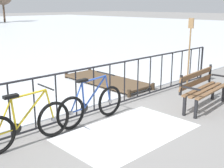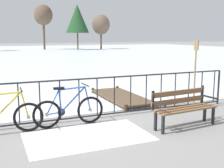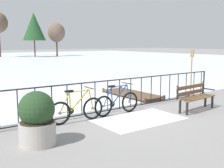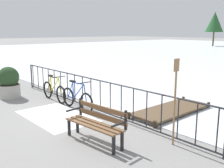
{
  "view_description": "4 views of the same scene",
  "coord_description": "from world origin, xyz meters",
  "px_view_note": "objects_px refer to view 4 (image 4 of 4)",
  "views": [
    {
      "loc": [
        -4.0,
        -4.74,
        2.33
      ],
      "look_at": [
        0.22,
        -0.34,
        0.71
      ],
      "focal_mm": 47.72,
      "sensor_mm": 36.0,
      "label": 1
    },
    {
      "loc": [
        -1.98,
        -6.69,
        2.1
      ],
      "look_at": [
        0.79,
        -0.24,
        0.92
      ],
      "focal_mm": 45.61,
      "sensor_mm": 36.0,
      "label": 2
    },
    {
      "loc": [
        -5.56,
        -7.26,
        2.26
      ],
      "look_at": [
        -0.34,
        -0.05,
        0.94
      ],
      "focal_mm": 44.99,
      "sensor_mm": 36.0,
      "label": 3
    },
    {
      "loc": [
        6.71,
        -4.96,
        2.57
      ],
      "look_at": [
        0.73,
        0.27,
        0.95
      ],
      "focal_mm": 42.14,
      "sensor_mm": 36.0,
      "label": 4
    }
  ],
  "objects_px": {
    "bicycle_second": "(77,99)",
    "park_bench": "(97,121)",
    "bicycle_near_railing": "(54,91)",
    "planter_with_shrub": "(9,83)",
    "oar_upright": "(175,97)"
  },
  "relations": [
    {
      "from": "bicycle_second",
      "to": "park_bench",
      "type": "height_order",
      "value": "bicycle_second"
    },
    {
      "from": "bicycle_near_railing",
      "to": "planter_with_shrub",
      "type": "height_order",
      "value": "planter_with_shrub"
    },
    {
      "from": "bicycle_near_railing",
      "to": "planter_with_shrub",
      "type": "bearing_deg",
      "value": -145.96
    },
    {
      "from": "park_bench",
      "to": "oar_upright",
      "type": "distance_m",
      "value": 1.87
    },
    {
      "from": "bicycle_near_railing",
      "to": "oar_upright",
      "type": "xyz_separation_m",
      "value": [
        5.2,
        0.16,
        0.77
      ]
    },
    {
      "from": "park_bench",
      "to": "planter_with_shrub",
      "type": "bearing_deg",
      "value": -179.74
    },
    {
      "from": "oar_upright",
      "to": "bicycle_near_railing",
      "type": "bearing_deg",
      "value": -178.29
    },
    {
      "from": "bicycle_near_railing",
      "to": "bicycle_second",
      "type": "xyz_separation_m",
      "value": [
        1.46,
        0.04,
        0.0
      ]
    },
    {
      "from": "bicycle_second",
      "to": "oar_upright",
      "type": "bearing_deg",
      "value": 1.82
    },
    {
      "from": "bicycle_near_railing",
      "to": "park_bench",
      "type": "height_order",
      "value": "bicycle_near_railing"
    },
    {
      "from": "bicycle_second",
      "to": "park_bench",
      "type": "xyz_separation_m",
      "value": [
        2.44,
        -1.07,
        0.14
      ]
    },
    {
      "from": "bicycle_near_railing",
      "to": "oar_upright",
      "type": "bearing_deg",
      "value": 1.71
    },
    {
      "from": "bicycle_near_railing",
      "to": "oar_upright",
      "type": "distance_m",
      "value": 5.26
    },
    {
      "from": "park_bench",
      "to": "planter_with_shrub",
      "type": "xyz_separation_m",
      "value": [
        -5.48,
        -0.03,
        0.08
      ]
    },
    {
      "from": "planter_with_shrub",
      "to": "oar_upright",
      "type": "relative_size",
      "value": 0.61
    }
  ]
}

